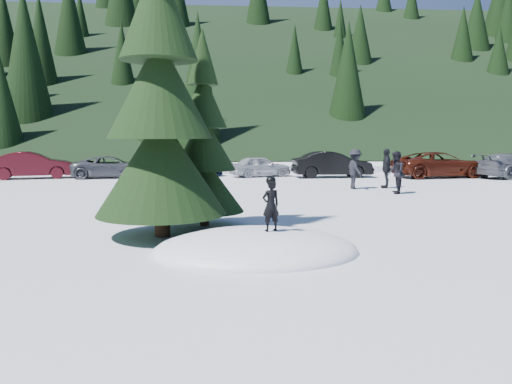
{
  "coord_description": "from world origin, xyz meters",
  "views": [
    {
      "loc": [
        -0.78,
        -10.53,
        2.51
      ],
      "look_at": [
        0.13,
        1.72,
        1.1
      ],
      "focal_mm": 35.0,
      "sensor_mm": 36.0,
      "label": 1
    }
  ],
  "objects": [
    {
      "name": "adult_1",
      "position": [
        7.12,
        12.56,
        0.94
      ],
      "size": [
        0.75,
        1.18,
        1.87
      ],
      "primitive_type": "imported",
      "rotation": [
        0.0,
        0.0,
        4.42
      ],
      "color": "black",
      "rests_on": "ground"
    },
    {
      "name": "car_5",
      "position": [
        5.9,
        18.66,
        0.77
      ],
      "size": [
        4.75,
        1.88,
        1.54
      ],
      "primitive_type": "imported",
      "rotation": [
        0.0,
        0.0,
        1.63
      ],
      "color": "black",
      "rests_on": "ground"
    },
    {
      "name": "car_3",
      "position": [
        -2.77,
        20.07,
        0.64
      ],
      "size": [
        4.59,
        2.23,
        1.29
      ],
      "primitive_type": "imported",
      "rotation": [
        0.0,
        0.0,
        1.67
      ],
      "color": "black",
      "rests_on": "ground"
    },
    {
      "name": "adult_2",
      "position": [
        5.53,
        12.23,
        0.94
      ],
      "size": [
        0.86,
        1.3,
        1.88
      ],
      "primitive_type": "imported",
      "rotation": [
        0.0,
        0.0,
        1.71
      ],
      "color": "black",
      "rests_on": "ground"
    },
    {
      "name": "adult_0",
      "position": [
        6.73,
        10.22,
        0.91
      ],
      "size": [
        0.92,
        1.05,
        1.82
      ],
      "primitive_type": "imported",
      "rotation": [
        0.0,
        0.0,
        4.42
      ],
      "color": "black",
      "rests_on": "ground"
    },
    {
      "name": "car_6",
      "position": [
        12.22,
        18.12,
        0.76
      ],
      "size": [
        5.73,
        3.18,
        1.52
      ],
      "primitive_type": "imported",
      "rotation": [
        0.0,
        0.0,
        1.7
      ],
      "color": "#3A130A",
      "rests_on": "ground"
    },
    {
      "name": "car_1",
      "position": [
        -11.57,
        19.14,
        0.77
      ],
      "size": [
        4.96,
        2.82,
        1.55
      ],
      "primitive_type": "imported",
      "rotation": [
        0.0,
        0.0,
        1.84
      ],
      "color": "#3A0A10",
      "rests_on": "ground"
    },
    {
      "name": "spruce_short",
      "position": [
        -1.2,
        3.2,
        2.1
      ],
      "size": [
        2.2,
        2.2,
        5.37
      ],
      "color": "black",
      "rests_on": "ground"
    },
    {
      "name": "car_2",
      "position": [
        -7.1,
        19.33,
        0.64
      ],
      "size": [
        4.84,
        2.73,
        1.27
      ],
      "primitive_type": "imported",
      "rotation": [
        0.0,
        0.0,
        1.71
      ],
      "color": "#414248",
      "rests_on": "ground"
    },
    {
      "name": "forest_hillside",
      "position": [
        0.0,
        54.0,
        12.5
      ],
      "size": [
        200.0,
        60.0,
        25.0
      ],
      "primitive_type": null,
      "color": "black",
      "rests_on": "ground"
    },
    {
      "name": "car_4",
      "position": [
        1.68,
        19.45,
        0.63
      ],
      "size": [
        3.97,
        2.51,
        1.26
      ],
      "primitive_type": "imported",
      "rotation": [
        0.0,
        0.0,
        1.87
      ],
      "color": "#9FA2A8",
      "rests_on": "ground"
    },
    {
      "name": "child_skier",
      "position": [
        0.3,
        -0.16,
        1.03
      ],
      "size": [
        0.47,
        0.39,
        1.09
      ],
      "primitive_type": "imported",
      "rotation": [
        0.0,
        0.0,
        3.53
      ],
      "color": "black",
      "rests_on": "snow_mound"
    },
    {
      "name": "spruce_tall",
      "position": [
        -2.2,
        1.8,
        3.32
      ],
      "size": [
        3.2,
        3.2,
        8.6
      ],
      "color": "black",
      "rests_on": "ground"
    },
    {
      "name": "ground",
      "position": [
        0.0,
        0.0,
        0.0
      ],
      "size": [
        200.0,
        200.0,
        0.0
      ],
      "primitive_type": "plane",
      "color": "white",
      "rests_on": "ground"
    },
    {
      "name": "snow_mound",
      "position": [
        0.0,
        0.0,
        0.0
      ],
      "size": [
        4.48,
        3.52,
        0.96
      ],
      "primitive_type": "ellipsoid",
      "color": "white",
      "rests_on": "ground"
    }
  ]
}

